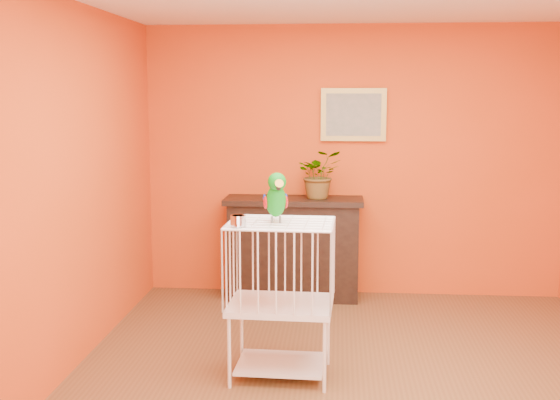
{
  "coord_description": "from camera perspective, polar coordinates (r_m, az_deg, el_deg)",
  "views": [
    {
      "loc": [
        -0.13,
        -4.52,
        1.95
      ],
      "look_at": [
        -0.52,
        0.11,
        1.24
      ],
      "focal_mm": 45.0,
      "sensor_mm": 36.0,
      "label": 1
    }
  ],
  "objects": [
    {
      "name": "ground",
      "position": [
        4.93,
        6.17,
        -14.71
      ],
      "size": [
        4.5,
        4.5,
        0.0
      ],
      "primitive_type": "plane",
      "color": "brown",
      "rests_on": "ground"
    },
    {
      "name": "room_shell",
      "position": [
        4.54,
        6.5,
        3.97
      ],
      "size": [
        4.5,
        4.5,
        4.5
      ],
      "color": "#D64614",
      "rests_on": "ground"
    },
    {
      "name": "parrot",
      "position": [
        4.68,
        -0.32,
        0.23
      ],
      "size": [
        0.18,
        0.31,
        0.35
      ],
      "rotation": [
        0.0,
        0.0,
        0.26
      ],
      "color": "#59544C",
      "rests_on": "birdcage"
    },
    {
      "name": "potted_plant",
      "position": [
        6.64,
        3.23,
        1.71
      ],
      "size": [
        0.49,
        0.53,
        0.36
      ],
      "primitive_type": "imported",
      "rotation": [
        0.0,
        0.0,
        0.2
      ],
      "color": "#26722D",
      "rests_on": "console_cabinet"
    },
    {
      "name": "birdcage",
      "position": [
        4.86,
        0.06,
        -7.91
      ],
      "size": [
        0.72,
        0.56,
        1.09
      ],
      "rotation": [
        0.0,
        0.0,
        -0.03
      ],
      "color": "white",
      "rests_on": "ground"
    },
    {
      "name": "console_cabinet",
      "position": [
        6.72,
        1.1,
        -3.92
      ],
      "size": [
        1.31,
        0.47,
        0.97
      ],
      "color": "black",
      "rests_on": "ground"
    },
    {
      "name": "framed_picture",
      "position": [
        6.74,
        5.99,
        6.91
      ],
      "size": [
        0.62,
        0.04,
        0.5
      ],
      "color": "#A2853A",
      "rests_on": "room_shell"
    },
    {
      "name": "feed_cup",
      "position": [
        4.57,
        -3.42,
        -1.69
      ],
      "size": [
        0.1,
        0.1,
        0.07
      ],
      "primitive_type": "cylinder",
      "color": "silver",
      "rests_on": "birdcage"
    }
  ]
}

